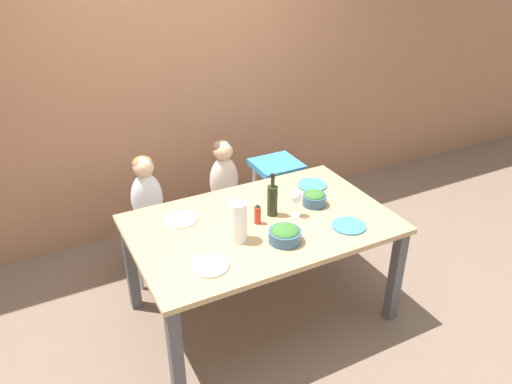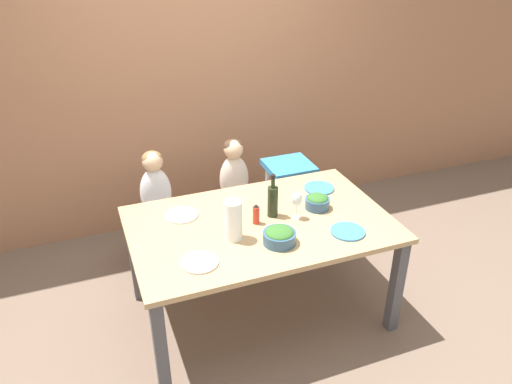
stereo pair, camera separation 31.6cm
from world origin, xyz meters
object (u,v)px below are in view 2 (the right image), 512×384
Objects in this scene: dinner_plate_back_left at (182,215)px; chair_far_left at (159,223)px; wine_glass_near at (297,200)px; dinner_plate_back_right at (319,188)px; person_child_center at (234,171)px; person_child_left at (155,184)px; dinner_plate_front_right at (348,231)px; salad_bowl_large at (279,236)px; chair_far_center at (235,208)px; salad_bowl_small at (317,202)px; dinner_plate_front_left at (200,262)px; chair_right_highchair at (288,180)px; wine_bottle at (273,200)px; paper_towel_roll at (233,220)px.

chair_far_left is at bearing 98.05° from dinner_plate_back_left.
dinner_plate_back_right is (0.32, 0.30, -0.13)m from wine_glass_near.
person_child_center is (0.61, 0.00, 0.34)m from chair_far_left.
dinner_plate_back_right is at bearing -47.66° from person_child_center.
dinner_plate_front_right is at bearing -47.87° from person_child_left.
dinner_plate_front_right is at bearing -6.01° from salad_bowl_large.
dinner_plate_front_right is at bearing -47.84° from chair_far_left.
salad_bowl_large is (-0.07, -1.05, 0.40)m from chair_far_center.
dinner_plate_back_right is (0.14, 0.24, -0.04)m from salad_bowl_small.
dinner_plate_front_right is at bearing -1.17° from dinner_plate_front_left.
chair_far_left is 0.70m from person_child_center.
dinner_plate_front_left is at bearing 178.83° from dinner_plate_front_right.
chair_far_center is at bearing 113.84° from salad_bowl_small.
chair_far_left is 1.51m from dinner_plate_front_right.
dinner_plate_front_left reaches higher than chair_far_left.
chair_right_highchair is 3.31× the size of dinner_plate_front_right.
salad_bowl_large is at bearing -62.34° from person_child_left.
person_child_left is 2.73× the size of wine_glass_near.
wine_bottle is (0.02, -0.74, 0.12)m from person_child_center.
wine_bottle is at bearing 29.83° from dinner_plate_front_left.
chair_right_highchair is at bearing 58.55° from wine_bottle.
wine_glass_near is 0.46m from dinner_plate_back_right.
dinner_plate_back_right reaches higher than chair_far_left.
chair_right_highchair is at bearing 0.00° from chair_far_left.
chair_far_left and chair_far_center have the same top height.
person_child_left is 1.18m from salad_bowl_large.
chair_right_highchair is 1.11m from dinner_plate_front_right.
chair_far_left is at bearing -180.00° from chair_right_highchair.
person_child_left is (-1.08, 0.00, 0.17)m from chair_right_highchair.
salad_bowl_large is at bearing -93.64° from chair_far_center.
chair_right_highchair reaches higher than chair_far_center.
salad_bowl_large is 0.50m from dinner_plate_front_left.
chair_right_highchair is 0.80m from salad_bowl_small.
chair_right_highchair is at bearing 49.34° from paper_towel_roll.
chair_far_left is 0.65× the size of chair_right_highchair.
salad_bowl_large is 1.22× the size of salad_bowl_small.
chair_right_highchair is 4.36× the size of salad_bowl_small.
person_child_center is 0.75m from wine_bottle.
paper_towel_roll is 0.33m from dinner_plate_front_left.
salad_bowl_small reaches higher than chair_far_left.
dinner_plate_front_right is (0.37, -1.09, 0.35)m from chair_far_center.
dinner_plate_front_right is at bearing -94.96° from chair_right_highchair.
wine_glass_near is 1.17× the size of salad_bowl_small.
dinner_plate_front_right is (0.04, -0.34, -0.04)m from salad_bowl_small.
salad_bowl_small is (-0.13, -0.76, 0.23)m from chair_right_highchair.
chair_far_left is at bearing 130.51° from wine_bottle.
person_child_left is 2.05× the size of paper_towel_roll.
chair_right_highchair reaches higher than chair_far_left.
salad_bowl_large is (0.55, -1.05, 0.06)m from person_child_left.
paper_towel_roll is (-0.31, -0.90, 0.14)m from person_child_center.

